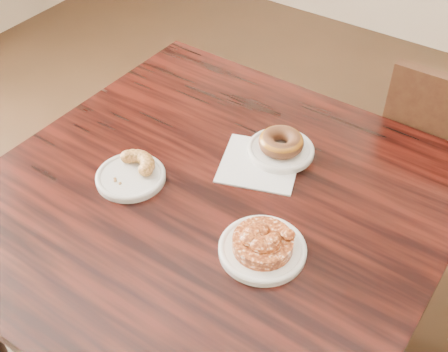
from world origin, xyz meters
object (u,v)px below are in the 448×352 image
Objects in this scene: glazed_donut at (281,142)px; cafe_table at (214,298)px; apple_fritter at (263,241)px; cruller_fragment at (130,170)px.

cafe_table is at bearing -104.24° from glazed_donut.
cruller_fragment is at bearing 177.69° from apple_fritter.
glazed_donut is at bearing 48.38° from cruller_fragment.
apple_fritter is at bearing -21.34° from cafe_table.
glazed_donut reaches higher than cafe_table.
apple_fritter is at bearing -2.31° from cruller_fragment.
glazed_donut is (0.05, 0.21, 0.41)m from cafe_table.
cafe_table is 8.67× the size of cruller_fragment.
glazed_donut is 0.95× the size of cruller_fragment.
glazed_donut is 0.66× the size of apple_fritter.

